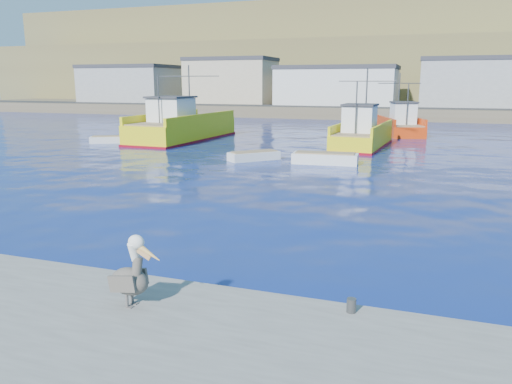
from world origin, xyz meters
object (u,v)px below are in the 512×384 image
(trawler_yellow_a, at_px, (182,127))
(skiff_extra, at_px, (254,157))
(trawler_yellow_b, at_px, (362,135))
(skiff_left, at_px, (111,140))
(pelican, at_px, (131,276))
(skiff_mid, at_px, (325,159))
(boat_orange, at_px, (400,125))

(trawler_yellow_a, distance_m, skiff_extra, 13.86)
(trawler_yellow_b, height_order, skiff_left, trawler_yellow_b)
(trawler_yellow_b, xyz_separation_m, pelican, (-0.56, -32.38, 0.22))
(skiff_left, relative_size, skiff_extra, 1.08)
(trawler_yellow_a, relative_size, skiff_extra, 4.01)
(skiff_left, xyz_separation_m, skiff_mid, (19.85, -5.12, 0.05))
(boat_orange, xyz_separation_m, skiff_left, (-23.27, -15.30, -0.78))
(skiff_mid, xyz_separation_m, pelican, (0.54, -23.14, 0.89))
(trawler_yellow_a, relative_size, boat_orange, 1.56)
(skiff_extra, bearing_deg, skiff_mid, 0.76)
(skiff_left, xyz_separation_m, skiff_extra, (15.00, -5.19, 0.00))
(skiff_extra, distance_m, pelican, 23.72)
(skiff_left, bearing_deg, skiff_mid, -14.47)
(trawler_yellow_a, xyz_separation_m, trawler_yellow_b, (16.21, 0.03, -0.19))
(trawler_yellow_a, distance_m, skiff_left, 6.33)
(skiff_left, bearing_deg, trawler_yellow_b, 11.13)
(skiff_left, distance_m, skiff_mid, 20.50)
(boat_orange, bearing_deg, pelican, -93.78)
(pelican, bearing_deg, trawler_yellow_a, 115.81)
(skiff_extra, bearing_deg, trawler_yellow_b, 57.39)
(trawler_yellow_b, height_order, boat_orange, trawler_yellow_b)
(trawler_yellow_a, bearing_deg, trawler_yellow_b, 0.12)
(boat_orange, xyz_separation_m, skiff_extra, (-8.27, -20.48, -0.78))
(boat_orange, relative_size, skiff_extra, 2.58)
(boat_orange, height_order, pelican, boat_orange)
(skiff_left, relative_size, skiff_mid, 0.86)
(trawler_yellow_a, bearing_deg, skiff_extra, -42.12)
(trawler_yellow_b, bearing_deg, skiff_mid, -96.79)
(trawler_yellow_b, bearing_deg, pelican, -91.00)
(skiff_mid, relative_size, pelican, 2.67)
(trawler_yellow_b, relative_size, pelican, 6.26)
(skiff_extra, height_order, pelican, pelican)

